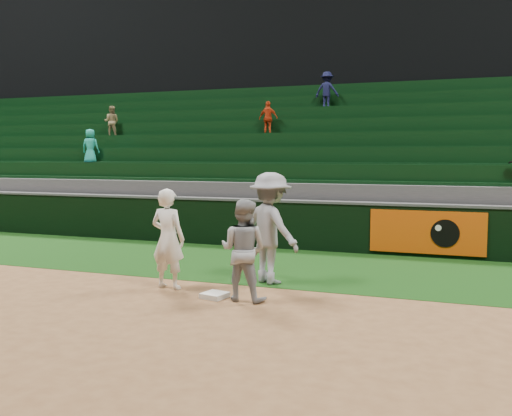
{
  "coord_description": "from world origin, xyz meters",
  "views": [
    {
      "loc": [
        3.82,
        -8.64,
        2.39
      ],
      "look_at": [
        -0.23,
        2.3,
        1.3
      ],
      "focal_mm": 40.0,
      "sensor_mm": 36.0,
      "label": 1
    }
  ],
  "objects_px": {
    "first_baseman": "(168,239)",
    "base_coach": "(270,228)",
    "baserunner": "(243,250)",
    "first_base": "(215,295)"
  },
  "relations": [
    {
      "from": "baserunner",
      "to": "first_base",
      "type": "bearing_deg",
      "value": 6.37
    },
    {
      "from": "first_base",
      "to": "base_coach",
      "type": "height_order",
      "value": "base_coach"
    },
    {
      "from": "first_baseman",
      "to": "base_coach",
      "type": "height_order",
      "value": "base_coach"
    },
    {
      "from": "base_coach",
      "to": "first_base",
      "type": "bearing_deg",
      "value": 98.77
    },
    {
      "from": "first_base",
      "to": "baserunner",
      "type": "relative_size",
      "value": 0.23
    },
    {
      "from": "baserunner",
      "to": "base_coach",
      "type": "xyz_separation_m",
      "value": [
        0.01,
        1.33,
        0.2
      ]
    },
    {
      "from": "first_base",
      "to": "first_baseman",
      "type": "xyz_separation_m",
      "value": [
        -1.06,
        0.34,
        0.86
      ]
    },
    {
      "from": "first_baseman",
      "to": "baserunner",
      "type": "xyz_separation_m",
      "value": [
        1.57,
        -0.31,
        -0.06
      ]
    },
    {
      "from": "first_baseman",
      "to": "base_coach",
      "type": "relative_size",
      "value": 0.87
    },
    {
      "from": "first_base",
      "to": "base_coach",
      "type": "xyz_separation_m",
      "value": [
        0.52,
        1.36,
        1.0
      ]
    }
  ]
}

